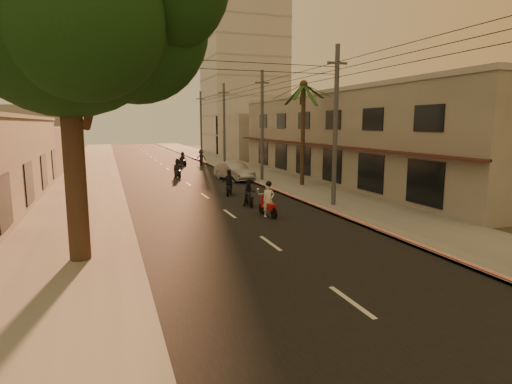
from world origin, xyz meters
TOP-DOWN VIEW (x-y plane):
  - ground at (0.00, 0.00)m, footprint 160.00×160.00m
  - road at (0.00, 20.00)m, footprint 10.00×140.00m
  - sidewalk_right at (7.50, 20.00)m, footprint 5.00×140.00m
  - sidewalk_left at (-7.50, 20.00)m, footprint 5.00×140.00m
  - curb_stripe at (5.10, 15.00)m, footprint 0.20×60.00m
  - shophouse_row at (13.95, 18.00)m, footprint 8.80×34.20m
  - distant_tower at (16.00, 56.00)m, footprint 12.10×12.10m
  - broadleaf_tree at (-6.61, 2.14)m, footprint 9.60×8.70m
  - palm_tree at (8.00, 16.00)m, footprint 5.00×5.00m
  - utility_poles at (6.20, 20.00)m, footprint 1.20×48.26m
  - filler_right at (14.00, 45.00)m, footprint 8.00×14.00m
  - filler_left_near at (-14.00, 34.00)m, footprint 8.00×14.00m
  - filler_left_far at (-14.00, 52.00)m, footprint 8.00×14.00m
  - scooter_red at (1.69, 6.66)m, footprint 0.79×1.90m
  - scooter_mid_a at (1.67, 9.72)m, footprint 0.87×1.70m
  - scooter_mid_b at (1.61, 13.80)m, footprint 1.27×1.67m
  - scooter_far_a at (-0.14, 24.35)m, footprint 0.94×1.77m
  - scooter_far_b at (4.20, 34.97)m, footprint 1.50×1.82m
  - parked_car at (4.05, 20.96)m, footprint 3.44×5.32m
  - scooter_far_c at (2.13, 35.21)m, footprint 1.07×1.55m

SIDE VIEW (x-z plane):
  - ground at x=0.00m, z-range 0.00..0.00m
  - road at x=0.00m, z-range 0.00..0.02m
  - sidewalk_right at x=7.50m, z-range 0.00..0.12m
  - sidewalk_left at x=-7.50m, z-range 0.00..0.12m
  - curb_stripe at x=5.10m, z-range 0.00..0.20m
  - scooter_far_c at x=2.13m, z-range -0.07..1.54m
  - scooter_mid_a at x=1.67m, z-range -0.08..1.59m
  - parked_car at x=4.05m, z-range 0.00..1.54m
  - scooter_far_a at x=-0.14m, z-range -0.08..1.65m
  - scooter_mid_b at x=1.61m, z-range -0.08..1.68m
  - scooter_red at x=1.69m, z-range -0.11..1.76m
  - scooter_far_b at x=4.20m, z-range -0.07..1.77m
  - filler_left_near at x=-14.00m, z-range 0.00..4.40m
  - filler_right at x=14.00m, z-range 0.00..6.00m
  - filler_left_far at x=-14.00m, z-range 0.00..7.00m
  - shophouse_row at x=13.95m, z-range 0.00..7.30m
  - utility_poles at x=6.20m, z-range 2.04..11.04m
  - palm_tree at x=8.00m, z-range 3.05..11.25m
  - broadleaf_tree at x=-6.61m, z-range 2.43..14.53m
  - distant_tower at x=16.00m, z-range 0.00..28.00m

